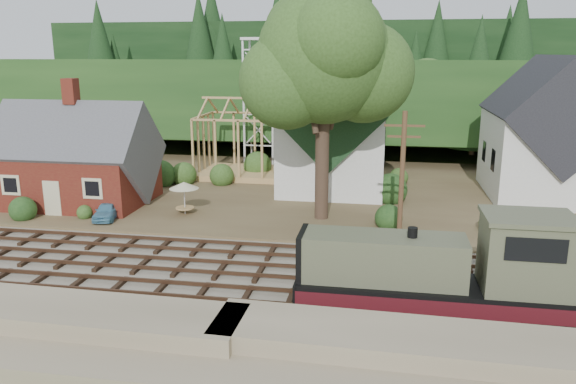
% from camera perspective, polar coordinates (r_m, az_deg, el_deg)
% --- Properties ---
extents(ground, '(140.00, 140.00, 0.00)m').
position_cam_1_polar(ground, '(28.78, -2.90, -8.65)').
color(ground, '#384C1E').
rests_on(ground, ground).
extents(embankment, '(64.00, 5.00, 1.60)m').
position_cam_1_polar(embankment, '(21.46, -8.07, -17.24)').
color(embankment, '#7F7259').
rests_on(embankment, ground).
extents(railroad_bed, '(64.00, 11.00, 0.16)m').
position_cam_1_polar(railroad_bed, '(28.75, -2.90, -8.50)').
color(railroad_bed, '#726B5B').
rests_on(railroad_bed, ground).
extents(village_flat, '(64.00, 26.00, 0.30)m').
position_cam_1_polar(village_flat, '(45.62, 2.02, 0.15)').
color(village_flat, brown).
rests_on(village_flat, ground).
extents(hillside, '(70.00, 28.96, 12.74)m').
position_cam_1_polar(hillside, '(69.05, 4.73, 4.75)').
color(hillside, '#1E3F19').
rests_on(hillside, ground).
extents(ridge, '(80.00, 20.00, 12.00)m').
position_cam_1_polar(ridge, '(84.83, 5.71, 6.46)').
color(ridge, black).
rests_on(ridge, ground).
extents(depot, '(10.80, 7.41, 9.00)m').
position_cam_1_polar(depot, '(43.63, -20.62, 2.73)').
color(depot, '#581814').
rests_on(depot, village_flat).
extents(church, '(8.40, 15.17, 13.00)m').
position_cam_1_polar(church, '(46.12, 4.84, 6.63)').
color(church, silver).
rests_on(church, village_flat).
extents(farmhouse, '(8.40, 10.80, 10.60)m').
position_cam_1_polar(farmhouse, '(46.91, 24.70, 5.13)').
color(farmhouse, silver).
rests_on(farmhouse, village_flat).
extents(timber_frame, '(8.20, 6.20, 6.99)m').
position_cam_1_polar(timber_frame, '(49.97, -4.17, 4.99)').
color(timber_frame, tan).
rests_on(timber_frame, village_flat).
extents(lattice_tower, '(3.20, 3.20, 12.12)m').
position_cam_1_polar(lattice_tower, '(55.20, -2.78, 12.92)').
color(lattice_tower, silver).
rests_on(lattice_tower, village_flat).
extents(big_tree, '(10.90, 8.40, 14.70)m').
position_cam_1_polar(big_tree, '(36.18, 3.91, 12.62)').
color(big_tree, '#38281E').
rests_on(big_tree, village_flat).
extents(telegraph_pole_near, '(2.20, 0.28, 8.00)m').
position_cam_1_polar(telegraph_pole_near, '(31.86, 11.49, 1.34)').
color(telegraph_pole_near, '#4C331E').
rests_on(telegraph_pole_near, ground).
extents(locomotive, '(11.41, 2.85, 4.58)m').
position_cam_1_polar(locomotive, '(24.77, 15.57, -7.93)').
color(locomotive, black).
rests_on(locomotive, railroad_bed).
extents(car_blue, '(1.89, 3.47, 1.12)m').
position_cam_1_polar(car_blue, '(39.17, -17.87, -1.80)').
color(car_blue, '#5598B7').
rests_on(car_blue, village_flat).
extents(car_green, '(3.56, 2.44, 1.11)m').
position_cam_1_polar(car_green, '(44.52, -24.24, -0.52)').
color(car_green, gray).
rests_on(car_green, village_flat).
extents(patio_set, '(2.00, 2.00, 2.22)m').
position_cam_1_polar(patio_set, '(38.77, -10.53, 0.53)').
color(patio_set, silver).
rests_on(patio_set, village_flat).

